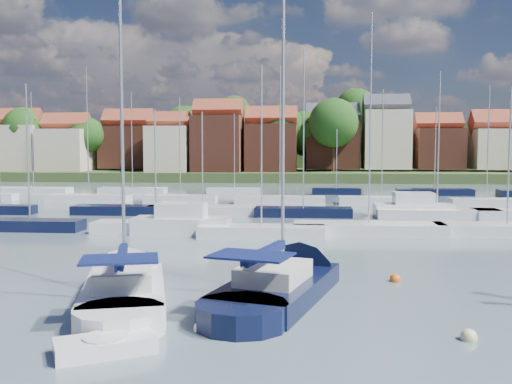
{
  "coord_description": "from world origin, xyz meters",
  "views": [
    {
      "loc": [
        3.65,
        -20.62,
        6.14
      ],
      "look_at": [
        0.65,
        14.0,
        3.54
      ],
      "focal_mm": 40.0,
      "sensor_mm": 36.0,
      "label": 1
    }
  ],
  "objects": [
    {
      "name": "ground",
      "position": [
        0.0,
        40.0,
        0.0
      ],
      "size": [
        260.0,
        260.0,
        0.0
      ],
      "primitive_type": "plane",
      "color": "#46555F",
      "rests_on": "ground"
    },
    {
      "name": "sailboat_centre",
      "position": [
        -3.9,
        2.56,
        0.35
      ],
      "size": [
        6.11,
        12.11,
        15.9
      ],
      "rotation": [
        0.0,
        0.0,
        1.84
      ],
      "color": "silver",
      "rests_on": "ground"
    },
    {
      "name": "sailboat_navy",
      "position": [
        3.02,
        4.01,
        0.35
      ],
      "size": [
        6.63,
        12.94,
        17.29
      ],
      "rotation": [
        0.0,
        0.0,
        1.29
      ],
      "color": "black",
      "rests_on": "ground"
    },
    {
      "name": "tender",
      "position": [
        -2.31,
        -4.34,
        0.25
      ],
      "size": [
        3.25,
        2.6,
        0.64
      ],
      "rotation": [
        0.0,
        0.0,
        0.49
      ],
      "color": "silver",
      "rests_on": "ground"
    },
    {
      "name": "buoy_c",
      "position": [
        -3.77,
        -0.06,
        0.0
      ],
      "size": [
        0.45,
        0.45,
        0.45
      ],
      "primitive_type": "sphere",
      "color": "beige",
      "rests_on": "ground"
    },
    {
      "name": "buoy_d",
      "position": [
        0.14,
        -1.97,
        0.0
      ],
      "size": [
        0.46,
        0.46,
        0.46
      ],
      "primitive_type": "sphere",
      "color": "beige",
      "rests_on": "ground"
    },
    {
      "name": "buoy_e",
      "position": [
        4.0,
        7.04,
        0.0
      ],
      "size": [
        0.44,
        0.44,
        0.44
      ],
      "primitive_type": "sphere",
      "color": "#D85914",
      "rests_on": "ground"
    },
    {
      "name": "buoy_f",
      "position": [
        8.94,
        -2.12,
        0.0
      ],
      "size": [
        0.54,
        0.54,
        0.54
      ],
      "primitive_type": "sphere",
      "color": "beige",
      "rests_on": "ground"
    },
    {
      "name": "buoy_g",
      "position": [
        7.85,
        5.99,
        0.0
      ],
      "size": [
        0.51,
        0.51,
        0.51
      ],
      "primitive_type": "sphere",
      "color": "#D85914",
      "rests_on": "ground"
    },
    {
      "name": "marina_field",
      "position": [
        1.91,
        35.15,
        0.43
      ],
      "size": [
        79.62,
        41.41,
        15.93
      ],
      "color": "silver",
      "rests_on": "ground"
    },
    {
      "name": "far_shore_town",
      "position": [
        2.23,
        132.67,
        4.61
      ],
      "size": [
        212.46,
        90.0,
        22.27
      ],
      "color": "#364824",
      "rests_on": "ground"
    }
  ]
}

